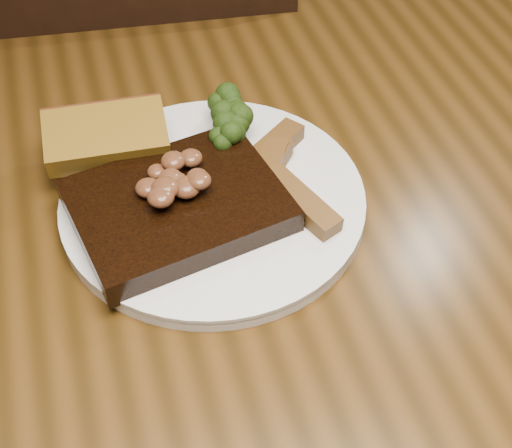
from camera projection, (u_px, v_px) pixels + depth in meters
The scene contains 9 objects.
dining_table at pixel (249, 294), 0.75m from camera, with size 1.60×0.90×0.75m.
chair_far at pixel (150, 113), 1.21m from camera, with size 0.48×0.48×0.91m.
plate at pixel (213, 202), 0.71m from camera, with size 0.30×0.30×0.01m, color white.
steak at pixel (178, 207), 0.67m from camera, with size 0.19×0.15×0.03m, color black.
steak_bone at pixel (194, 261), 0.63m from camera, with size 0.16×0.01×0.02m, color #BDAF92.
mushroom_pile at pixel (176, 177), 0.66m from camera, with size 0.07×0.07×0.03m, color brown, non-canonical shape.
garlic_bread at pixel (109, 151), 0.73m from camera, with size 0.12×0.07×0.03m, color #876118.
potato_wedges at pixel (288, 164), 0.72m from camera, with size 0.12×0.12×0.02m, color brown, non-canonical shape.
broccoli_cluster at pixel (232, 130), 0.74m from camera, with size 0.07×0.07×0.04m, color #22380C, non-canonical shape.
Camera 1 is at (-0.12, -0.44, 1.26)m, focal length 50.00 mm.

